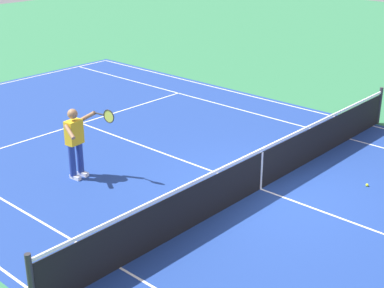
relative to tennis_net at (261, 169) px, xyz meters
The scene contains 6 objects.
ground_plane 0.49m from the tennis_net, ahead, with size 60.00×60.00×0.00m, color #2D7247.
court_slab 0.49m from the tennis_net, ahead, with size 24.20×11.40×0.00m, color navy.
court_line_markings 0.49m from the tennis_net, ahead, with size 23.85×11.05×0.01m.
tennis_net is the anchor object (origin of this frame).
tennis_player_near 4.21m from the tennis_net, 33.48° to the left, with size 1.04×0.80×1.70m.
tennis_ball 2.45m from the tennis_net, 134.84° to the right, with size 0.07×0.07×0.07m, color #CCE01E.
Camera 1 is at (-6.50, 9.43, 5.62)m, focal length 53.36 mm.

